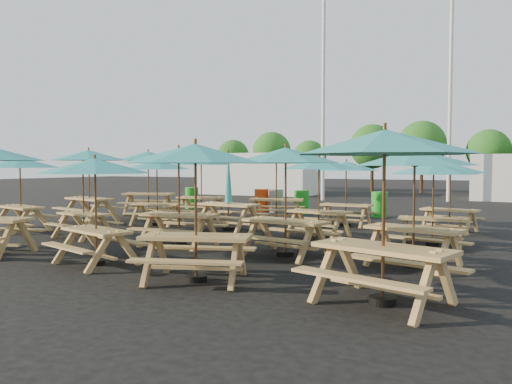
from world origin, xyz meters
The scene contains 33 objects.
ground centered at (0.00, 0.00, 0.00)m, with size 120.00×120.00×0.00m, color black.
picnic_unit_1 centered at (-5.73, -2.80, 1.95)m, with size 2.74×2.74×2.22m.
picnic_unit_2 centered at (-5.65, -0.12, 2.20)m, with size 3.11×3.11×2.51m.
picnic_unit_3 centered at (-5.59, 3.02, 2.24)m, with size 3.32×3.32×2.55m.
picnic_unit_5 centered at (-2.89, -3.10, 1.79)m, with size 2.42×2.42×2.04m.
picnic_unit_6 centered at (-2.95, 0.16, 1.90)m, with size 2.52×2.52×2.16m.
picnic_unit_7 centered at (-3.01, 2.91, 2.04)m, with size 2.58×2.58×2.33m.
picnic_unit_8 centered at (0.06, -5.66, 1.86)m, with size 2.69×2.69×2.12m.
picnic_unit_9 centered at (0.20, -3.06, 2.09)m, with size 2.58×2.58×2.39m.
picnic_unit_10 centered at (-0.22, 0.08, 1.00)m, with size 2.11×1.90×2.43m.
picnic_unit_11 centered at (0.09, 2.92, 2.09)m, with size 3.03×3.03×2.38m.
picnic_unit_12 centered at (2.59, -5.96, 2.05)m, with size 3.02×3.02×2.34m.
picnic_unit_13 centered at (3.02, -3.13, 2.07)m, with size 2.82×2.82×2.36m.
picnic_unit_14 centered at (2.73, -0.16, 1.92)m, with size 2.55×2.55×2.19m.
picnic_unit_15 centered at (2.63, 2.78, 1.85)m, with size 2.24×2.24×2.11m.
picnic_unit_16 centered at (5.72, -5.98, 2.17)m, with size 3.12×3.12×2.47m.
picnic_unit_17 centered at (5.67, -3.07, 2.01)m, with size 2.83×2.83×2.29m.
picnic_unit_18 centered at (5.68, -0.23, 1.80)m, with size 2.27×2.27×2.05m.
picnic_unit_19 centered at (5.80, 2.63, 1.79)m, with size 2.50×2.50×2.04m.
waste_bin_0 centered at (-5.53, 6.03, 0.48)m, with size 0.60×0.60×0.97m, color #1B981E.
waste_bin_1 centered at (-2.00, 6.05, 0.48)m, with size 0.60×0.60×0.97m, color red.
waste_bin_2 centered at (-1.34, 6.09, 0.48)m, with size 0.60×0.60×0.97m, color gray.
waste_bin_3 centered at (-0.10, 5.85, 0.48)m, with size 0.60×0.60×0.97m, color #1B981E.
waste_bin_4 centered at (2.99, 6.00, 0.48)m, with size 0.60×0.60×0.97m, color #1B981E.
mast_0 centered at (-2.00, 14.00, 6.00)m, with size 0.20×0.20×12.00m, color silver.
mast_1 centered at (4.50, 16.00, 6.00)m, with size 0.20×0.20×12.00m, color silver.
event_tent_0 centered at (-8.00, 18.00, 1.40)m, with size 8.00×4.00×2.80m, color silver.
tree_0 centered at (-14.07, 25.25, 2.83)m, with size 2.80×2.80×4.24m.
tree_1 centered at (-9.74, 23.90, 3.15)m, with size 3.11×3.11×4.72m.
tree_2 centered at (-6.39, 23.65, 2.62)m, with size 2.59×2.59×3.93m.
tree_3 centered at (-1.75, 24.72, 3.41)m, with size 3.36×3.36×5.09m.
tree_4 centered at (1.90, 24.26, 3.46)m, with size 3.41×3.41×5.17m.
tree_5 centered at (6.22, 24.67, 2.97)m, with size 2.94×2.94×4.45m.
Camera 1 is at (7.22, -12.97, 1.95)m, focal length 35.00 mm.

